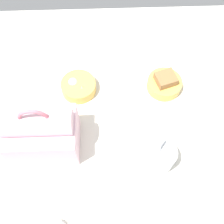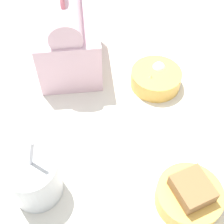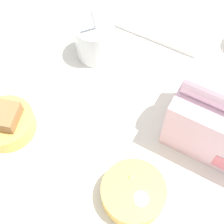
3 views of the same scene
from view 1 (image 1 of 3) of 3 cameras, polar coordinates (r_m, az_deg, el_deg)
name	(u,v)px [view 1 (image 1 of 3)]	position (r cm, az deg, el deg)	size (l,w,h in cm)	color
desk_surface	(115,123)	(97.60, 0.66, -2.20)	(140.00, 110.00, 2.00)	silver
keyboard	(130,221)	(86.61, 3.65, -21.30)	(31.50, 12.96, 2.10)	silver
lunch_bag	(42,133)	(87.98, -14.07, -4.20)	(21.48, 15.18, 23.16)	beige
soup_cup	(159,157)	(87.82, 9.60, -8.95)	(9.52, 9.52, 15.75)	silver
bento_bowl_sandwich	(164,83)	(103.15, 10.61, 5.73)	(12.36, 12.36, 7.01)	#EAB24C
bento_bowl_snacks	(79,87)	(101.73, -6.82, 5.14)	(12.39, 12.39, 5.46)	#EAB24C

